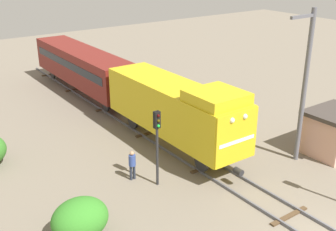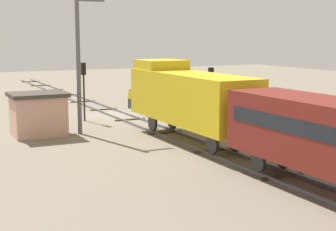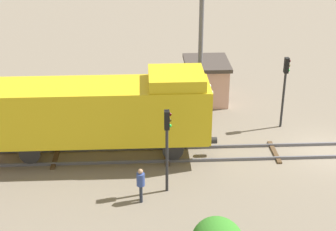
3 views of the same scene
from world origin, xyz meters
The scene contains 8 objects.
ground_plane centered at (0.00, 0.00, 0.00)m, with size 106.53×106.53×0.00m, color #756B5B.
railway_track centered at (0.00, 0.00, 0.07)m, with size 2.40×71.02×0.16m.
locomotive centered at (0.00, 12.02, 2.77)m, with size 2.90×11.60×4.60m.
traffic_signal_near centered at (3.20, 1.83, 3.01)m, with size 0.32×0.34×4.34m.
traffic_signal_mid centered at (-3.40, 8.99, 2.92)m, with size 0.32×0.34×4.20m.
worker_by_signal centered at (-4.20, 10.24, 1.00)m, with size 0.38×0.38×1.70m.
catenary_mast centered at (4.94, 6.59, 4.71)m, with size 1.94×0.28×8.93m.
relay_hut centered at (7.50, 5.86, 1.39)m, with size 3.50×2.90×2.74m.
Camera 3 is at (-24.21, 10.02, 13.68)m, focal length 55.00 mm.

